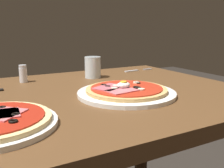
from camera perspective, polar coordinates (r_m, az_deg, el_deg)
dining_table at (r=0.92m, az=-3.62°, el=-9.72°), size 1.01×0.80×0.75m
pizza_foreground at (r=0.83m, az=3.10°, el=-1.64°), size 0.31×0.31×0.05m
water_glass_near at (r=1.10m, az=-4.19°, el=3.32°), size 0.07×0.07×0.09m
fork at (r=1.28m, az=5.32°, el=2.95°), size 0.16×0.02×0.00m
salt_shaker at (r=1.07m, az=-18.70°, el=2.12°), size 0.03×0.03×0.07m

